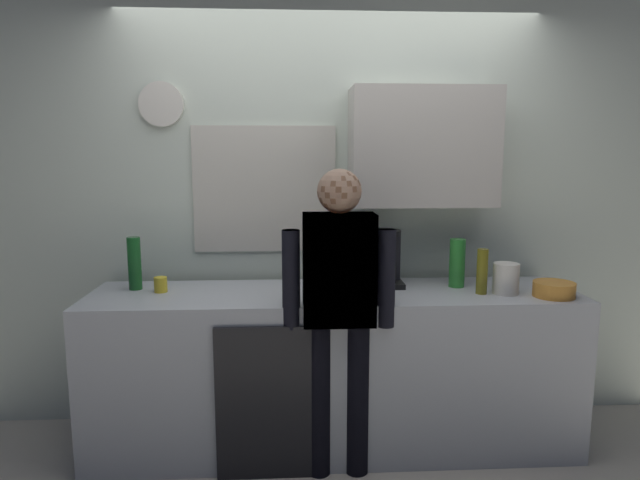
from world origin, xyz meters
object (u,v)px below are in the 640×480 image
(cup_yellow_cup, at_px, (161,285))
(dish_soap, at_px, (329,279))
(storage_canister, at_px, (506,279))
(bottle_clear_soda, at_px, (457,263))
(coffee_maker, at_px, (385,261))
(person_at_sink, at_px, (339,299))
(person_guest, at_px, (339,299))
(bottle_green_wine, at_px, (135,263))
(bottle_olive_oil, at_px, (482,271))
(cup_terracotta_mug, at_px, (319,275))
(mixing_bowl, at_px, (554,289))

(cup_yellow_cup, relative_size, dish_soap, 0.47)
(cup_yellow_cup, xyz_separation_m, dish_soap, (0.93, -0.07, 0.04))
(dish_soap, relative_size, storage_canister, 1.06)
(bottle_clear_soda, xyz_separation_m, storage_canister, (0.22, -0.17, -0.05))
(coffee_maker, bearing_deg, person_at_sink, -124.98)
(person_at_sink, xyz_separation_m, person_guest, (0.00, 0.00, 0.00))
(coffee_maker, xyz_separation_m, dish_soap, (-0.34, -0.16, -0.07))
(coffee_maker, bearing_deg, bottle_clear_soda, -8.37)
(bottle_clear_soda, xyz_separation_m, person_guest, (-0.72, -0.38, -0.10))
(bottle_green_wine, relative_size, storage_canister, 1.76)
(storage_canister, bearing_deg, coffee_maker, 159.66)
(dish_soap, bearing_deg, bottle_olive_oil, -4.63)
(coffee_maker, distance_m, bottle_green_wine, 1.43)
(bottle_green_wine, height_order, cup_yellow_cup, bottle_green_wine)
(storage_canister, relative_size, person_at_sink, 0.11)
(dish_soap, bearing_deg, coffee_maker, 25.31)
(cup_terracotta_mug, bearing_deg, bottle_green_wine, -173.93)
(cup_yellow_cup, xyz_separation_m, person_at_sink, (0.97, -0.35, -0.00))
(bottle_clear_soda, bearing_deg, cup_yellow_cup, -178.89)
(bottle_clear_soda, relative_size, cup_terracotta_mug, 3.04)
(bottle_olive_oil, height_order, dish_soap, bottle_olive_oil)
(bottle_clear_soda, xyz_separation_m, bottle_green_wine, (-1.84, 0.04, 0.01))
(mixing_bowl, xyz_separation_m, dish_soap, (-1.21, 0.15, 0.04))
(person_at_sink, distance_m, person_guest, 0.00)
(coffee_maker, height_order, bottle_olive_oil, coffee_maker)
(bottle_olive_oil, distance_m, bottle_green_wine, 1.94)
(bottle_clear_soda, bearing_deg, coffee_maker, 171.63)
(cup_terracotta_mug, distance_m, dish_soap, 0.26)
(person_guest, bearing_deg, bottle_clear_soda, -123.36)
(cup_yellow_cup, distance_m, dish_soap, 0.94)
(bottle_olive_oil, distance_m, cup_yellow_cup, 1.78)
(cup_terracotta_mug, xyz_separation_m, mixing_bowl, (1.25, -0.40, -0.01))
(coffee_maker, distance_m, mixing_bowl, 0.93)
(bottle_green_wine, relative_size, person_guest, 0.19)
(bottle_green_wine, bearing_deg, storage_canister, -5.91)
(person_guest, bearing_deg, bottle_green_wine, 8.21)
(bottle_green_wine, distance_m, mixing_bowl, 2.32)
(bottle_olive_oil, distance_m, mixing_bowl, 0.39)
(cup_terracotta_mug, bearing_deg, person_guest, -82.14)
(person_at_sink, relative_size, person_guest, 1.00)
(bottle_olive_oil, xyz_separation_m, dish_soap, (-0.84, 0.07, -0.05))
(coffee_maker, bearing_deg, bottle_olive_oil, -24.69)
(bottle_clear_soda, height_order, mixing_bowl, bottle_clear_soda)
(person_at_sink, height_order, person_guest, same)
(bottle_olive_oil, xyz_separation_m, person_at_sink, (-0.81, -0.21, -0.08))
(mixing_bowl, bearing_deg, dish_soap, 172.88)
(cup_terracotta_mug, height_order, mixing_bowl, cup_terracotta_mug)
(person_at_sink, bearing_deg, storage_canister, 12.56)
(coffee_maker, height_order, cup_yellow_cup, coffee_maker)
(dish_soap, relative_size, person_at_sink, 0.11)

